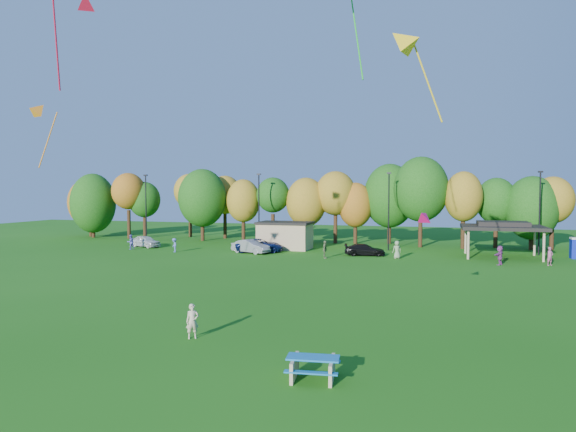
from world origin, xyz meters
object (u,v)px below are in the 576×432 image
(kite_flyer, at_px, (192,321))
(car_d, at_px, (365,250))
(car_b, at_px, (251,247))
(car_c, at_px, (260,245))
(car_a, at_px, (145,241))
(picnic_table, at_px, (313,366))

(kite_flyer, height_order, car_d, kite_flyer)
(kite_flyer, xyz_separation_m, car_b, (-8.75, 31.53, -0.08))
(car_c, bearing_deg, car_d, -103.93)
(kite_flyer, xyz_separation_m, car_a, (-23.33, 33.60, -0.11))
(car_b, height_order, car_d, car_b)
(car_a, distance_m, car_d, 27.07)
(car_a, xyz_separation_m, car_b, (14.58, -2.07, 0.03))
(car_b, distance_m, car_c, 1.41)
(kite_flyer, xyz_separation_m, car_d, (3.73, 33.03, -0.20))
(picnic_table, height_order, car_a, car_a)
(car_b, xyz_separation_m, car_d, (12.48, 1.51, -0.12))
(car_c, bearing_deg, car_a, 71.93)
(car_a, height_order, car_c, car_c)
(kite_flyer, distance_m, car_a, 40.90)
(kite_flyer, relative_size, car_d, 0.38)
(car_b, relative_size, car_c, 0.84)
(car_d, bearing_deg, picnic_table, 175.26)
(picnic_table, height_order, car_b, car_b)
(car_c, xyz_separation_m, car_d, (11.88, 0.23, -0.13))
(picnic_table, relative_size, car_d, 0.49)
(picnic_table, bearing_deg, kite_flyer, 145.97)
(kite_flyer, distance_m, car_c, 33.80)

